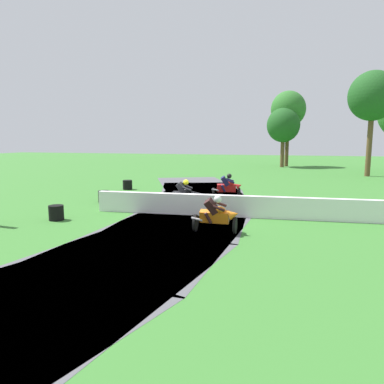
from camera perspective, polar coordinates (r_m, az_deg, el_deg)
The scene contains 12 objects.
ground_plane at distance 15.35m, azimuth -0.26°, elevation -3.64°, with size 120.00×120.00×0.00m, color #38752D.
track_asphalt at distance 15.58m, azimuth -3.72°, elevation -3.46°, with size 9.23×30.96×0.01m.
safety_barrier at distance 15.05m, azimuth 19.54°, elevation -2.63°, with size 0.30×18.78×0.90m, color white.
motorcycle_lead_orange at distance 12.26m, azimuth 3.95°, elevation -3.68°, with size 1.68×0.81×1.43m.
motorcycle_chase_black at distance 16.53m, azimuth -1.13°, elevation -0.44°, with size 1.68×0.76×1.42m.
motorcycle_trailing_red at distance 19.41m, azimuth 5.75°, elevation 0.84°, with size 1.70×1.02×1.42m.
tire_stack_mid_a at distance 15.26m, azimuth -20.90°, elevation -3.12°, with size 0.58×0.58×0.60m.
tire_stack_mid_b at distance 18.82m, azimuth -13.91°, elevation -0.71°, with size 0.58×0.58×0.60m.
tire_stack_far at distance 23.32m, azimuth -10.28°, elevation 1.14°, with size 0.60×0.60×0.60m.
tree_far_left at distance 42.80m, azimuth 14.41°, elevation 10.29°, with size 3.74×3.74×6.79m.
tree_far_right at distance 34.89m, azimuth 26.95°, elevation 13.46°, with size 4.01×4.01×8.97m.
tree_mid_rise at distance 44.33m, azimuth 15.15°, elevation 12.61°, with size 4.02×4.02×8.82m.
Camera 1 is at (4.03, -14.46, 3.21)m, focal length 33.33 mm.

